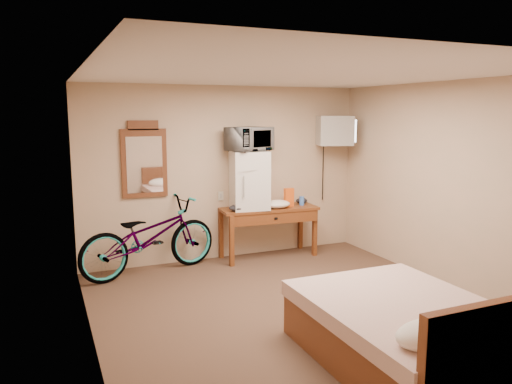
{
  "coord_description": "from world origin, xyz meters",
  "views": [
    {
      "loc": [
        -2.45,
        -4.48,
        2.11
      ],
      "look_at": [
        -0.18,
        0.77,
        1.21
      ],
      "focal_mm": 35.0,
      "sensor_mm": 36.0,
      "label": 1
    }
  ],
  "objects_px": {
    "mini_fridge": "(249,180)",
    "wall_mirror": "(144,160)",
    "blue_cup": "(302,201)",
    "bicycle": "(149,237)",
    "bed": "(411,332)",
    "crt_television": "(335,131)",
    "desk": "(269,215)",
    "microwave": "(249,139)"
  },
  "relations": [
    {
      "from": "microwave",
      "to": "blue_cup",
      "type": "xyz_separation_m",
      "value": [
        0.83,
        -0.05,
        -0.93
      ]
    },
    {
      "from": "wall_mirror",
      "to": "bed",
      "type": "bearing_deg",
      "value": -67.95
    },
    {
      "from": "microwave",
      "to": "bicycle",
      "type": "xyz_separation_m",
      "value": [
        -1.47,
        -0.09,
        -1.25
      ]
    },
    {
      "from": "mini_fridge",
      "to": "blue_cup",
      "type": "xyz_separation_m",
      "value": [
        0.83,
        -0.05,
        -0.35
      ]
    },
    {
      "from": "crt_television",
      "to": "bed",
      "type": "height_order",
      "value": "crt_television"
    },
    {
      "from": "mini_fridge",
      "to": "crt_television",
      "type": "bearing_deg",
      "value": -0.62
    },
    {
      "from": "blue_cup",
      "to": "crt_television",
      "type": "height_order",
      "value": "crt_television"
    },
    {
      "from": "mini_fridge",
      "to": "bicycle",
      "type": "distance_m",
      "value": 1.61
    },
    {
      "from": "crt_television",
      "to": "mini_fridge",
      "type": "bearing_deg",
      "value": 179.38
    },
    {
      "from": "bicycle",
      "to": "bed",
      "type": "relative_size",
      "value": 0.98
    },
    {
      "from": "wall_mirror",
      "to": "blue_cup",
      "type": "bearing_deg",
      "value": -7.32
    },
    {
      "from": "bicycle",
      "to": "crt_television",
      "type": "bearing_deg",
      "value": -102.94
    },
    {
      "from": "mini_fridge",
      "to": "wall_mirror",
      "type": "height_order",
      "value": "wall_mirror"
    },
    {
      "from": "mini_fridge",
      "to": "wall_mirror",
      "type": "xyz_separation_m",
      "value": [
        -1.44,
        0.24,
        0.32
      ]
    },
    {
      "from": "bicycle",
      "to": "microwave",
      "type": "bearing_deg",
      "value": -100.98
    },
    {
      "from": "blue_cup",
      "to": "wall_mirror",
      "type": "height_order",
      "value": "wall_mirror"
    },
    {
      "from": "microwave",
      "to": "wall_mirror",
      "type": "distance_m",
      "value": 1.48
    },
    {
      "from": "desk",
      "to": "wall_mirror",
      "type": "distance_m",
      "value": 1.95
    },
    {
      "from": "blue_cup",
      "to": "crt_television",
      "type": "bearing_deg",
      "value": 3.95
    },
    {
      "from": "microwave",
      "to": "wall_mirror",
      "type": "relative_size",
      "value": 0.58
    },
    {
      "from": "desk",
      "to": "bicycle",
      "type": "xyz_separation_m",
      "value": [
        -1.77,
        -0.05,
        -0.13
      ]
    },
    {
      "from": "desk",
      "to": "microwave",
      "type": "distance_m",
      "value": 1.15
    },
    {
      "from": "mini_fridge",
      "to": "microwave",
      "type": "xyz_separation_m",
      "value": [
        0.0,
        0.0,
        0.58
      ]
    },
    {
      "from": "mini_fridge",
      "to": "bed",
      "type": "relative_size",
      "value": 0.43
    },
    {
      "from": "mini_fridge",
      "to": "wall_mirror",
      "type": "relative_size",
      "value": 0.8
    },
    {
      "from": "mini_fridge",
      "to": "wall_mirror",
      "type": "distance_m",
      "value": 1.49
    },
    {
      "from": "crt_television",
      "to": "bed",
      "type": "relative_size",
      "value": 0.34
    },
    {
      "from": "crt_television",
      "to": "desk",
      "type": "bearing_deg",
      "value": -178.82
    },
    {
      "from": "crt_television",
      "to": "bed",
      "type": "xyz_separation_m",
      "value": [
        -1.35,
        -3.4,
        -1.55
      ]
    },
    {
      "from": "microwave",
      "to": "wall_mirror",
      "type": "height_order",
      "value": "wall_mirror"
    },
    {
      "from": "wall_mirror",
      "to": "bicycle",
      "type": "height_order",
      "value": "wall_mirror"
    },
    {
      "from": "bed",
      "to": "bicycle",
      "type": "bearing_deg",
      "value": 114.38
    },
    {
      "from": "bed",
      "to": "desk",
      "type": "bearing_deg",
      "value": 85.62
    },
    {
      "from": "crt_television",
      "to": "bed",
      "type": "bearing_deg",
      "value": -111.69
    },
    {
      "from": "desk",
      "to": "wall_mirror",
      "type": "bearing_deg",
      "value": 171.04
    },
    {
      "from": "bicycle",
      "to": "blue_cup",
      "type": "bearing_deg",
      "value": -103.57
    },
    {
      "from": "microwave",
      "to": "wall_mirror",
      "type": "xyz_separation_m",
      "value": [
        -1.44,
        0.24,
        -0.27
      ]
    },
    {
      "from": "blue_cup",
      "to": "microwave",
      "type": "bearing_deg",
      "value": 176.23
    },
    {
      "from": "mini_fridge",
      "to": "wall_mirror",
      "type": "bearing_deg",
      "value": 170.64
    },
    {
      "from": "desk",
      "to": "bed",
      "type": "relative_size",
      "value": 0.75
    },
    {
      "from": "mini_fridge",
      "to": "bicycle",
      "type": "xyz_separation_m",
      "value": [
        -1.47,
        -0.09,
        -0.66
      ]
    },
    {
      "from": "wall_mirror",
      "to": "bicycle",
      "type": "bearing_deg",
      "value": -95.14
    }
  ]
}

